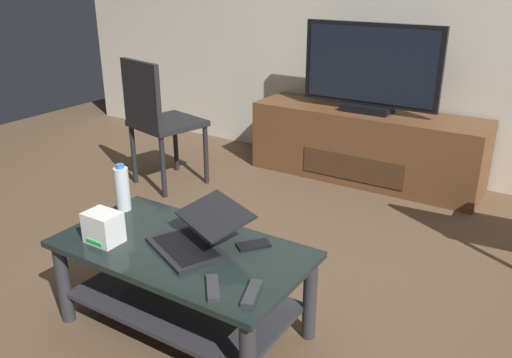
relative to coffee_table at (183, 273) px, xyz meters
The scene contains 11 objects.
ground_plane 0.39m from the coffee_table, 69.75° to the left, with size 7.68×7.68×0.00m, color brown.
coffee_table is the anchor object (origin of this frame).
media_cabinet 2.15m from the coffee_table, 90.42° to the left, with size 1.72×0.48×0.53m.
television 2.20m from the coffee_table, 90.42° to the left, with size 1.01×0.20×0.63m.
side_chair 1.74m from the coffee_table, 135.26° to the left, with size 0.53×0.53×0.93m.
laptop 0.20m from the coffee_table, 31.59° to the left, with size 0.45×0.47×0.16m.
router_box 0.39m from the coffee_table, 154.93° to the right, with size 0.15×0.12×0.14m.
water_bottle_near 0.55m from the coffee_table, 163.82° to the left, with size 0.07×0.07×0.23m.
cell_phone 0.33m from the coffee_table, 33.27° to the left, with size 0.07×0.14×0.01m, color black.
tv_remote 0.39m from the coffee_table, 31.65° to the right, with size 0.04×0.16×0.02m, color #2D2D30.
soundbar_remote 0.49m from the coffee_table, 17.84° to the right, with size 0.04×0.16×0.02m, color #2D2D30.
Camera 1 is at (1.22, -1.74, 1.50)m, focal length 37.04 mm.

